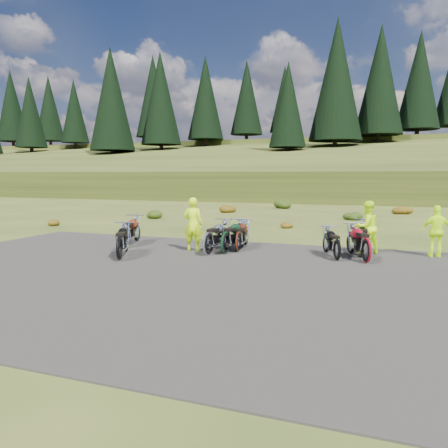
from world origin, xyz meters
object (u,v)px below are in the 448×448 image
at_px(motorcycle_0, 120,261).
at_px(motorcycle_7, 362,258).
at_px(person_middle, 193,225).
at_px(motorcycle_3, 208,256).

relative_size(motorcycle_0, motorcycle_7, 0.95).
relative_size(motorcycle_7, person_middle, 1.17).
height_order(motorcycle_3, motorcycle_7, motorcycle_7).
bearing_deg(motorcycle_3, person_middle, 57.33).
bearing_deg(motorcycle_0, motorcycle_7, -90.35).
xyz_separation_m(motorcycle_3, person_middle, (-0.82, 0.61, 0.94)).
bearing_deg(motorcycle_7, motorcycle_0, 113.69).
xyz_separation_m(motorcycle_0, person_middle, (1.47, 2.35, 0.94)).
distance_m(motorcycle_3, person_middle, 1.39).
distance_m(motorcycle_7, person_middle, 5.77).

